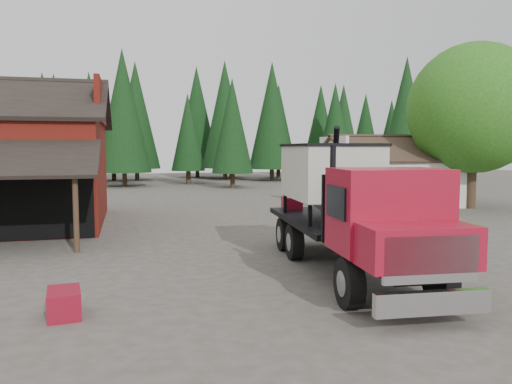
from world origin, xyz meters
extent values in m
plane|color=#484239|center=(0.00, 0.00, 0.00)|extent=(120.00, 120.00, 0.00)
cube|color=maroon|center=(-5.00, 10.00, 6.00)|extent=(0.25, 7.00, 2.00)
cylinder|color=#382619|center=(-5.60, 2.10, 1.40)|extent=(0.20, 0.20, 2.80)
cube|color=silver|center=(13.00, 13.00, 1.50)|extent=(8.00, 6.00, 3.00)
cube|color=#38281E|center=(13.00, 11.50, 3.75)|extent=(8.60, 3.42, 1.80)
cube|color=#38281E|center=(13.00, 14.50, 3.75)|extent=(8.60, 3.42, 1.80)
cube|color=silver|center=(9.00, 13.00, 3.75)|extent=(0.20, 4.20, 1.50)
cube|color=silver|center=(17.00, 13.00, 3.75)|extent=(0.20, 4.20, 1.50)
cube|color=#38281E|center=(11.50, 9.98, 1.00)|extent=(0.90, 0.06, 2.00)
cube|color=black|center=(14.50, 9.98, 1.60)|extent=(1.20, 0.06, 1.00)
cylinder|color=#382619|center=(17.00, 10.00, 1.60)|extent=(0.60, 0.60, 3.20)
sphere|color=#236016|center=(17.00, 10.00, 6.20)|extent=(8.00, 8.00, 8.00)
sphere|color=#236016|center=(15.80, 10.80, 5.00)|extent=(4.40, 4.40, 4.40)
sphere|color=#236016|center=(18.00, 9.20, 5.30)|extent=(4.80, 4.80, 4.80)
cylinder|color=#382619|center=(6.00, 30.00, 0.80)|extent=(0.44, 0.44, 1.60)
cone|color=black|center=(6.00, 30.00, 5.90)|extent=(3.96, 3.96, 9.00)
cylinder|color=#382619|center=(22.00, 26.00, 0.80)|extent=(0.44, 0.44, 1.60)
cone|color=black|center=(22.00, 26.00, 6.90)|extent=(4.84, 4.84, 11.00)
cylinder|color=#382619|center=(-4.00, 34.00, 0.80)|extent=(0.44, 0.44, 1.60)
cone|color=black|center=(-4.00, 34.00, 7.40)|extent=(5.28, 5.28, 12.00)
cylinder|color=black|center=(1.16, -6.17, 0.60)|extent=(0.48, 1.23, 1.20)
cylinder|color=black|center=(3.44, -6.36, 0.60)|extent=(0.48, 1.23, 1.20)
cylinder|color=black|center=(1.61, -0.94, 0.60)|extent=(0.48, 1.23, 1.20)
cylinder|color=black|center=(3.89, -1.14, 0.60)|extent=(0.48, 1.23, 1.20)
cylinder|color=black|center=(1.74, 0.58, 0.60)|extent=(0.48, 1.23, 1.20)
cylinder|color=black|center=(4.02, 0.39, 0.60)|extent=(0.48, 1.23, 1.20)
cube|color=black|center=(2.60, -2.78, 1.04)|extent=(2.00, 9.47, 0.44)
cube|color=silver|center=(2.15, -7.95, 0.60)|extent=(2.52, 0.41, 0.49)
cube|color=silver|center=(2.16, -7.85, 1.48)|extent=(2.08, 0.29, 0.98)
cube|color=maroon|center=(2.22, -7.19, 1.64)|extent=(2.57, 1.63, 0.93)
cube|color=maroon|center=(2.34, -5.78, 2.24)|extent=(2.77, 2.08, 2.02)
cube|color=black|center=(2.27, -6.65, 2.57)|extent=(2.29, 0.28, 0.98)
cylinder|color=black|center=(1.34, -4.70, 2.84)|extent=(0.17, 0.17, 1.97)
cube|color=black|center=(2.44, -4.69, 2.19)|extent=(2.68, 0.36, 1.75)
cube|color=black|center=(2.73, -1.26, 1.33)|extent=(3.32, 6.55, 0.17)
cube|color=beige|center=(2.73, -1.26, 2.95)|extent=(2.81, 3.81, 1.75)
cone|color=beige|center=(2.73, -1.26, 1.86)|extent=(2.60, 2.60, 0.76)
cube|color=black|center=(2.73, -1.26, 3.85)|extent=(2.93, 3.93, 0.09)
cylinder|color=black|center=(3.51, 0.21, 2.84)|extent=(1.01, 2.34, 3.34)
cube|color=maroon|center=(2.30, 1.41, 1.64)|extent=(0.73, 0.93, 0.49)
cylinder|color=silver|center=(3.65, -5.18, 0.93)|extent=(0.70, 1.14, 0.61)
imported|color=#AFB0B7|center=(11.12, 10.00, 0.91)|extent=(7.17, 4.83, 1.83)
cube|color=maroon|center=(-5.23, -5.06, 0.30)|extent=(0.82, 1.17, 0.60)
camera|label=1|loc=(-3.82, -16.63, 3.73)|focal=35.00mm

